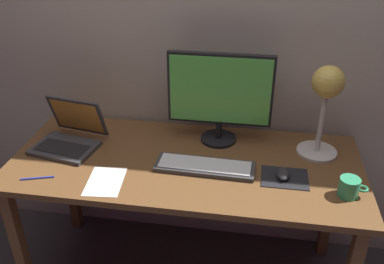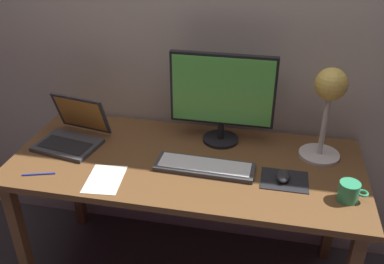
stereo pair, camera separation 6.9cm
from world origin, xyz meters
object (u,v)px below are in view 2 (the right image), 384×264
coffee_mug (349,192)px  laptop (74,130)px  pen (39,174)px  monitor (222,94)px  mouse (283,176)px  keyboard_main (205,167)px  desk_lamp (329,97)px

coffee_mug → laptop: bearing=170.5°
pen → coffee_mug: bearing=4.0°
monitor → mouse: bearing=-41.9°
keyboard_main → mouse: (0.34, -0.01, 0.01)m
laptop → desk_lamp: size_ratio=0.77×
monitor → laptop: monitor is taller
mouse → coffee_mug: coffee_mug is taller
coffee_mug → pen: 1.30m
keyboard_main → monitor: bearing=82.7°
monitor → pen: 0.89m
laptop → monitor: bearing=11.8°
desk_lamp → mouse: (-0.16, -0.23, -0.28)m
mouse → keyboard_main: bearing=177.7°
coffee_mug → pen: size_ratio=0.83×
laptop → mouse: size_ratio=3.46×
keyboard_main → laptop: bearing=170.4°
keyboard_main → pen: 0.72m
monitor → laptop: bearing=-168.2°
laptop → pen: bearing=-95.4°
desk_lamp → coffee_mug: bearing=-73.4°
monitor → pen: (-0.73, -0.45, -0.25)m
keyboard_main → mouse: bearing=-2.3°
laptop → pen: (-0.03, -0.30, -0.06)m
coffee_mug → keyboard_main: bearing=170.5°
pen → monitor: bearing=31.6°
desk_lamp → pen: (-1.20, -0.40, -0.30)m
keyboard_main → pen: size_ratio=3.17×
mouse → coffee_mug: 0.27m
laptop → pen: size_ratio=2.37×
pen → mouse: bearing=9.6°
mouse → pen: size_ratio=0.69×
monitor → keyboard_main: bearing=-97.3°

